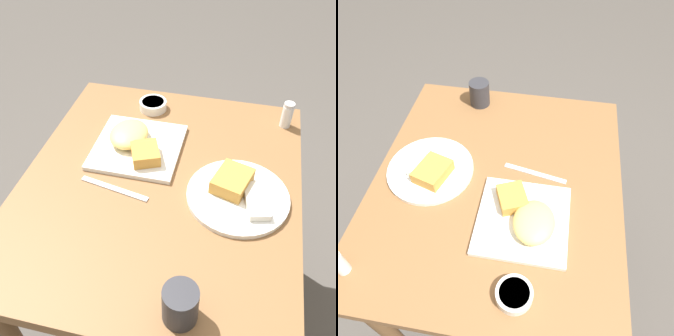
{
  "view_description": "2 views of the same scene",
  "coord_description": "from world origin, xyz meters",
  "views": [
    {
      "loc": [
        0.73,
        0.19,
        1.5
      ],
      "look_at": [
        -0.02,
        0.02,
        0.76
      ],
      "focal_mm": 42.0,
      "sensor_mm": 36.0,
      "label": 1
    },
    {
      "loc": [
        -0.6,
        -0.13,
        1.53
      ],
      "look_at": [
        0.02,
        -0.03,
        0.77
      ],
      "focal_mm": 35.0,
      "sensor_mm": 36.0,
      "label": 2
    }
  ],
  "objects": [
    {
      "name": "dining_table",
      "position": [
        0.0,
        0.0,
        0.62
      ],
      "size": [
        0.89,
        0.77,
        0.72
      ],
      "color": "brown",
      "rests_on": "ground_plane"
    },
    {
      "name": "plate_oval_far",
      "position": [
        0.0,
        0.21,
        0.73
      ],
      "size": [
        0.27,
        0.27,
        0.05
      ],
      "color": "white",
      "rests_on": "dining_table"
    },
    {
      "name": "salt_shaker",
      "position": [
        -0.34,
        0.33,
        0.76
      ],
      "size": [
        0.03,
        0.03,
        0.09
      ],
      "color": "white",
      "rests_on": "dining_table"
    },
    {
      "name": "ground_plane",
      "position": [
        0.0,
        0.0,
        0.0
      ],
      "size": [
        8.0,
        8.0,
        0.0
      ],
      "primitive_type": "plane",
      "color": "#4C4742"
    },
    {
      "name": "sauce_ramekin",
      "position": [
        -0.34,
        -0.11,
        0.74
      ],
      "size": [
        0.09,
        0.09,
        0.03
      ],
      "color": "white",
      "rests_on": "dining_table"
    },
    {
      "name": "plate_square_near",
      "position": [
        -0.13,
        -0.11,
        0.74
      ],
      "size": [
        0.26,
        0.26,
        0.06
      ],
      "color": "white",
      "rests_on": "dining_table"
    },
    {
      "name": "butter_knife",
      "position": [
        0.05,
        -0.11,
        0.72
      ],
      "size": [
        0.05,
        0.2,
        0.0
      ],
      "rotation": [
        0.0,
        0.0,
        1.38
      ],
      "color": "silver",
      "rests_on": "dining_table"
    },
    {
      "name": "coffee_mug",
      "position": [
        0.36,
        0.13,
        0.77
      ],
      "size": [
        0.07,
        0.07,
        0.09
      ],
      "color": "#2D2D33",
      "rests_on": "dining_table"
    }
  ]
}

